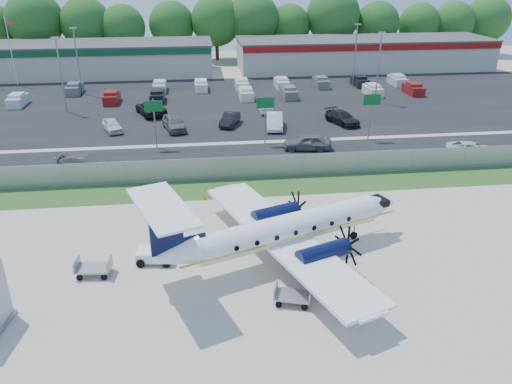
{
  "coord_description": "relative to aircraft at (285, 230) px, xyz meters",
  "views": [
    {
      "loc": [
        -3.84,
        -25.51,
        16.72
      ],
      "look_at": [
        0.0,
        6.0,
        2.3
      ],
      "focal_mm": 35.0,
      "sensor_mm": 36.0,
      "label": 1
    }
  ],
  "objects": [
    {
      "name": "ground",
      "position": [
        -1.13,
        -0.79,
        -2.07
      ],
      "size": [
        170.0,
        170.0,
        0.0
      ],
      "primitive_type": "plane",
      "color": "beige",
      "rests_on": "ground"
    },
    {
      "name": "grass_verge",
      "position": [
        -1.13,
        11.21,
        -2.06
      ],
      "size": [
        170.0,
        4.0,
        0.02
      ],
      "primitive_type": "cube",
      "color": "#2D561E",
      "rests_on": "ground"
    },
    {
      "name": "light_pole_sw",
      "position": [
        -21.13,
        47.21,
        3.16
      ],
      "size": [
        0.9,
        0.35,
        9.09
      ],
      "color": "gray",
      "rests_on": "ground"
    },
    {
      "name": "access_road",
      "position": [
        -1.13,
        18.21,
        -2.06
      ],
      "size": [
        170.0,
        8.0,
        0.02
      ],
      "primitive_type": "cube",
      "color": "black",
      "rests_on": "ground"
    },
    {
      "name": "pushback_tug",
      "position": [
        -7.85,
        0.67,
        -1.5
      ],
      "size": [
        2.35,
        1.82,
        1.19
      ],
      "color": "white",
      "rests_on": "ground"
    },
    {
      "name": "sign_right",
      "position": [
        12.87,
        22.11,
        1.54
      ],
      "size": [
        1.8,
        0.26,
        5.0
      ],
      "color": "gray",
      "rests_on": "ground"
    },
    {
      "name": "parked_car_b",
      "position": [
        -7.54,
        28.02,
        -2.07
      ],
      "size": [
        3.13,
        5.26,
        1.68
      ],
      "primitive_type": "imported",
      "rotation": [
        0.0,
        0.0,
        0.25
      ],
      "color": "#595B5E",
      "rests_on": "ground"
    },
    {
      "name": "tree_line",
      "position": [
        -1.13,
        73.21,
        -2.07
      ],
      "size": [
        112.0,
        6.0,
        14.0
      ],
      "primitive_type": null,
      "color": "#1F591A",
      "rests_on": "ground"
    },
    {
      "name": "baggage_cart_near",
      "position": [
        -11.48,
        -0.4,
        -1.57
      ],
      "size": [
        2.14,
        1.41,
        1.07
      ],
      "color": "gray",
      "rests_on": "ground"
    },
    {
      "name": "cone_nose",
      "position": [
        2.26,
        -2.68,
        -1.85
      ],
      "size": [
        0.32,
        0.32,
        0.46
      ],
      "color": "#EC5907",
      "rests_on": "ground"
    },
    {
      "name": "parked_car_e",
      "position": [
        11.72,
        28.02,
        -2.07
      ],
      "size": [
        3.68,
        5.44,
        1.46
      ],
      "primitive_type": "imported",
      "rotation": [
        0.0,
        0.0,
        0.36
      ],
      "color": "black",
      "rests_on": "ground"
    },
    {
      "name": "road_car_mid",
      "position": [
        5.77,
        19.76,
        -2.07
      ],
      "size": [
        4.98,
        2.72,
        1.61
      ],
      "primitive_type": "imported",
      "rotation": [
        0.0,
        0.0,
        -1.75
      ],
      "color": "#595B5E",
      "rests_on": "ground"
    },
    {
      "name": "road_car_west",
      "position": [
        -15.18,
        16.71,
        -2.07
      ],
      "size": [
        5.23,
        3.49,
        1.41
      ],
      "primitive_type": "imported",
      "rotation": [
        0.0,
        0.0,
        1.23
      ],
      "color": "#595B5E",
      "rests_on": "ground"
    },
    {
      "name": "building_east",
      "position": [
        24.87,
        61.19,
        0.56
      ],
      "size": [
        44.4,
        12.4,
        5.24
      ],
      "color": "beige",
      "rests_on": "ground"
    },
    {
      "name": "flagpole_east",
      "position": [
        -32.05,
        54.21,
        3.57
      ],
      "size": [
        1.06,
        0.12,
        10.0
      ],
      "color": "white",
      "rests_on": "ground"
    },
    {
      "name": "cone_starboard_wing",
      "position": [
        -4.7,
        9.3,
        -1.85
      ],
      "size": [
        0.32,
        0.32,
        0.46
      ],
      "color": "#EC5907",
      "rests_on": "ground"
    },
    {
      "name": "parking_lot",
      "position": [
        -1.13,
        39.21,
        -2.06
      ],
      "size": [
        170.0,
        32.0,
        0.02
      ],
      "primitive_type": "cube",
      "color": "black",
      "rests_on": "ground"
    },
    {
      "name": "parked_car_f",
      "position": [
        -10.57,
        34.75,
        -2.07
      ],
      "size": [
        4.55,
        6.33,
        1.6
      ],
      "primitive_type": "imported",
      "rotation": [
        0.0,
        0.0,
        3.51
      ],
      "color": "black",
      "rests_on": "ground"
    },
    {
      "name": "far_parking_rows",
      "position": [
        -1.13,
        44.21,
        -2.07
      ],
      "size": [
        56.0,
        10.0,
        1.6
      ],
      "primitive_type": null,
      "color": "gray",
      "rests_on": "ground"
    },
    {
      "name": "aircraft",
      "position": [
        0.0,
        0.0,
        0.0
      ],
      "size": [
        17.42,
        16.96,
        5.36
      ],
      "color": "white",
      "rests_on": "ground"
    },
    {
      "name": "parked_car_g",
      "position": [
        3.52,
        34.11,
        -2.07
      ],
      "size": [
        1.51,
        4.13,
        1.35
      ],
      "primitive_type": "imported",
      "rotation": [
        0.0,
        0.0,
        3.16
      ],
      "color": "silver",
      "rests_on": "ground"
    },
    {
      "name": "light_pole_nw",
      "position": [
        -21.13,
        37.21,
        3.16
      ],
      "size": [
        0.9,
        0.35,
        9.09
      ],
      "color": "gray",
      "rests_on": "ground"
    },
    {
      "name": "baggage_cart_far",
      "position": [
        -0.3,
        -4.47,
        -1.59
      ],
      "size": [
        2.24,
        1.72,
        1.04
      ],
      "color": "gray",
      "rests_on": "ground"
    },
    {
      "name": "road_car_east",
      "position": [
        21.1,
        16.08,
        -2.07
      ],
      "size": [
        5.27,
        3.84,
        1.33
      ],
      "primitive_type": "imported",
      "rotation": [
        0.0,
        0.0,
        1.19
      ],
      "color": "silver",
      "rests_on": "ground"
    },
    {
      "name": "parked_car_d",
      "position": [
        3.68,
        27.37,
        -2.07
      ],
      "size": [
        2.42,
        5.25,
        1.67
      ],
      "primitive_type": "imported",
      "rotation": [
        0.0,
        0.0,
        -0.13
      ],
      "color": "silver",
      "rests_on": "ground"
    },
    {
      "name": "sign_mid",
      "position": [
        1.87,
        22.11,
        1.54
      ],
      "size": [
        1.8,
        0.26,
        5.0
      ],
      "color": "gray",
      "rests_on": "ground"
    },
    {
      "name": "parked_car_c",
      "position": [
        -1.23,
        29.07,
        -2.07
      ],
      "size": [
        2.82,
        4.58,
        1.42
      ],
      "primitive_type": "imported",
      "rotation": [
        0.0,
        0.0,
        -0.33
      ],
      "color": "black",
      "rests_on": "ground"
    },
    {
      "name": "light_pole_ne",
      "position": [
        18.87,
        37.21,
        3.16
      ],
      "size": [
        0.9,
        0.35,
        9.09
      ],
      "color": "gray",
      "rests_on": "ground"
    },
    {
      "name": "sign_left",
      "position": [
        -9.13,
        22.11,
        1.54
      ],
      "size": [
        1.8,
        0.26,
        5.0
      ],
      "color": "gray",
      "rests_on": "ground"
    },
    {
      "name": "light_pole_se",
      "position": [
        18.87,
        47.21,
        3.16
      ],
      "size": [
        0.9,
        0.35,
        9.09
      ],
      "color": "gray",
      "rests_on": "ground"
    },
    {
      "name": "building_west",
      "position": [
        -25.13,
        61.19,
        0.56
      ],
      "size": [
        46.4,
        12.4,
        5.24
      ],
      "color": "beige",
      "rests_on": "ground"
    },
    {
      "name": "parked_car_a",
      "position": [
        -14.33,
        28.35,
        -2.07
      ],
      "size": [
        2.94,
        4.36,
        1.38
      ],
      "primitive_type": "imported",
      "rotation": [
        0.0,
        0.0,
        0.36
      ],
      "color": "silver",
      "rests_on": "ground"
    },
    {
      "name": "perimeter_fence",
      "position": [
        -1.13,
        13.21,
        -1.07
      ],
      "size": [
        120.0,
        0.06,
        1.99
      ],
      "color": "gray",
      "rests_on": "ground"
    }
  ]
}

